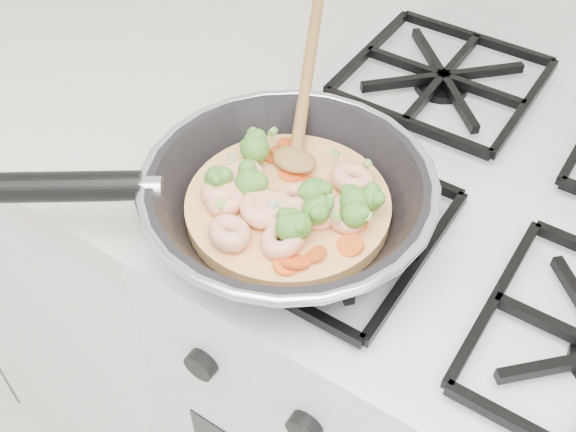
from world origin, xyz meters
The scene contains 3 objects.
stove centered at (0.00, 1.70, 0.46)m, with size 0.60×0.60×0.92m.
counter_left centered at (-0.80, 1.70, 0.45)m, with size 1.00×0.60×0.90m.
skillet centered at (-0.18, 1.52, 0.96)m, with size 0.42×0.46×0.10m.
Camera 1 is at (0.09, 1.12, 1.44)m, focal length 42.86 mm.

